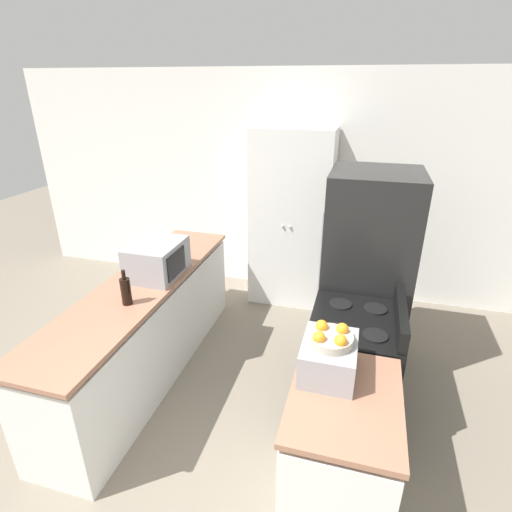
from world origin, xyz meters
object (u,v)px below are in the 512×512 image
object	(u,v)px
microwave	(157,259)
toaster_oven	(328,358)
pantry_cabinet	(291,219)
stove	(351,369)
wine_bottle	(126,291)
fruit_bowl	(330,337)
refrigerator	(366,274)

from	to	relation	value
microwave	toaster_oven	distance (m)	1.80
pantry_cabinet	stove	xyz separation A→B (m)	(0.82, -1.77, -0.55)
microwave	toaster_oven	bearing A→B (deg)	-29.64
pantry_cabinet	stove	distance (m)	2.03
microwave	toaster_oven	size ratio (longest dim) A/B	1.34
microwave	pantry_cabinet	bearing A→B (deg)	59.71
pantry_cabinet	wine_bottle	world-z (taller)	pantry_cabinet
toaster_oven	fruit_bowl	world-z (taller)	fruit_bowl
pantry_cabinet	microwave	bearing A→B (deg)	-120.29
microwave	refrigerator	bearing A→B (deg)	16.03
stove	toaster_oven	xyz separation A→B (m)	(-0.14, -0.62, 0.54)
pantry_cabinet	fruit_bowl	bearing A→B (deg)	-74.07
refrigerator	toaster_oven	bearing A→B (deg)	-97.53
wine_bottle	fruit_bowl	distance (m)	1.60
fruit_bowl	pantry_cabinet	bearing A→B (deg)	105.93
pantry_cabinet	wine_bottle	bearing A→B (deg)	-113.28
refrigerator	fruit_bowl	distance (m)	1.42
stove	microwave	size ratio (longest dim) A/B	2.08
stove	toaster_oven	size ratio (longest dim) A/B	2.78
stove	fruit_bowl	distance (m)	0.94
refrigerator	pantry_cabinet	bearing A→B (deg)	130.75
wine_bottle	fruit_bowl	world-z (taller)	fruit_bowl
pantry_cabinet	wine_bottle	size ratio (longest dim) A/B	7.15
stove	fruit_bowl	bearing A→B (deg)	-102.44
refrigerator	toaster_oven	xyz separation A→B (m)	(-0.18, -1.39, 0.10)
wine_bottle	toaster_oven	world-z (taller)	wine_bottle
wine_bottle	fruit_bowl	bearing A→B (deg)	-13.68
wine_bottle	fruit_bowl	xyz separation A→B (m)	(1.55, -0.38, 0.13)
pantry_cabinet	microwave	world-z (taller)	pantry_cabinet
fruit_bowl	toaster_oven	bearing A→B (deg)	156.56
pantry_cabinet	refrigerator	world-z (taller)	pantry_cabinet
microwave	fruit_bowl	world-z (taller)	fruit_bowl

